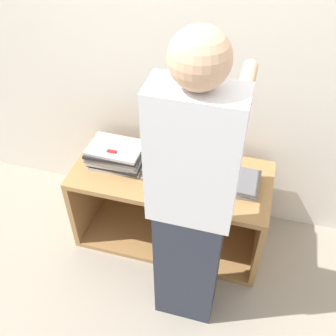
# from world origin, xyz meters

# --- Properties ---
(ground_plane) EXTENTS (12.00, 12.00, 0.00)m
(ground_plane) POSITION_xyz_m (0.00, 0.00, 0.00)
(ground_plane) COLOR #9E9384
(wall_back) EXTENTS (8.00, 0.05, 2.40)m
(wall_back) POSITION_xyz_m (0.00, 0.68, 1.20)
(wall_back) COLOR silver
(wall_back) RESTS_ON ground_plane
(cart) EXTENTS (1.26, 0.57, 0.61)m
(cart) POSITION_xyz_m (0.00, 0.35, 0.31)
(cart) COLOR #A87A47
(cart) RESTS_ON ground_plane
(laptop_open) EXTENTS (0.34, 0.31, 0.24)m
(laptop_open) POSITION_xyz_m (0.00, 0.34, 0.66)
(laptop_open) COLOR gray
(laptop_open) RESTS_ON cart
(laptop_stack_left) EXTENTS (0.36, 0.25, 0.14)m
(laptop_stack_left) POSITION_xyz_m (-0.37, 0.28, 0.68)
(laptop_stack_left) COLOR #B7B7BC
(laptop_stack_left) RESTS_ON cart
(laptop_stack_right) EXTENTS (0.35, 0.25, 0.06)m
(laptop_stack_right) POSITION_xyz_m (0.37, 0.29, 0.64)
(laptop_stack_right) COLOR gray
(laptop_stack_right) RESTS_ON cart
(person) EXTENTS (0.40, 0.54, 1.79)m
(person) POSITION_xyz_m (0.23, -0.21, 0.91)
(person) COLOR #2D3342
(person) RESTS_ON ground_plane
(inventory_tag) EXTENTS (0.06, 0.02, 0.01)m
(inventory_tag) POSITION_xyz_m (-0.37, 0.23, 0.76)
(inventory_tag) COLOR red
(inventory_tag) RESTS_ON laptop_stack_left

